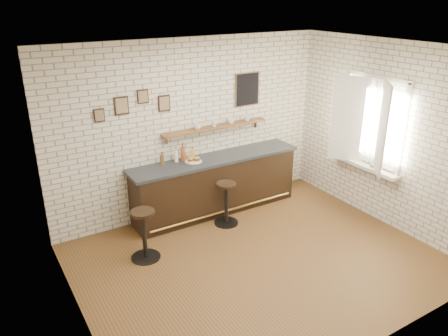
{
  "coord_description": "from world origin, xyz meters",
  "views": [
    {
      "loc": [
        -3.25,
        -4.35,
        3.65
      ],
      "look_at": [
        -0.04,
        0.9,
        1.16
      ],
      "focal_mm": 35.0,
      "sensor_mm": 36.0,
      "label": 1
    }
  ],
  "objects_px": {
    "bitters_bottle_brown": "(162,160)",
    "sandwich_plate": "(193,161)",
    "shelf_cup_b": "(214,124)",
    "bar_stool_right": "(226,202)",
    "bitters_bottle_amber": "(183,154)",
    "condiment_bottle_yellow": "(192,154)",
    "bitters_bottle_white": "(176,156)",
    "shelf_cup_c": "(231,121)",
    "bar_counter": "(216,184)",
    "ciabatta_sandwich": "(194,159)",
    "book_lower": "(374,168)",
    "bar_stool_left": "(144,233)",
    "shelf_cup_d": "(247,118)",
    "book_upper": "(374,167)",
    "shelf_cup_a": "(198,126)"
  },
  "relations": [
    {
      "from": "bar_counter",
      "to": "book_upper",
      "type": "bearing_deg",
      "value": -37.65
    },
    {
      "from": "shelf_cup_b",
      "to": "bar_stool_right",
      "type": "bearing_deg",
      "value": -141.28
    },
    {
      "from": "bitters_bottle_brown",
      "to": "sandwich_plate",
      "type": "bearing_deg",
      "value": -15.77
    },
    {
      "from": "bitters_bottle_white",
      "to": "ciabatta_sandwich",
      "type": "bearing_deg",
      "value": -29.16
    },
    {
      "from": "sandwich_plate",
      "to": "bar_stool_right",
      "type": "relative_size",
      "value": 0.38
    },
    {
      "from": "book_lower",
      "to": "bar_counter",
      "type": "bearing_deg",
      "value": 144.9
    },
    {
      "from": "ciabatta_sandwich",
      "to": "bar_stool_right",
      "type": "xyz_separation_m",
      "value": [
        0.31,
        -0.53,
        -0.66
      ]
    },
    {
      "from": "bar_counter",
      "to": "bitters_bottle_brown",
      "type": "bearing_deg",
      "value": 169.65
    },
    {
      "from": "bitters_bottle_white",
      "to": "bitters_bottle_amber",
      "type": "xyz_separation_m",
      "value": [
        0.12,
        0.0,
        0.02
      ]
    },
    {
      "from": "sandwich_plate",
      "to": "book_upper",
      "type": "bearing_deg",
      "value": -33.19
    },
    {
      "from": "shelf_cup_c",
      "to": "sandwich_plate",
      "type": "bearing_deg",
      "value": 129.69
    },
    {
      "from": "bitters_bottle_brown",
      "to": "bitters_bottle_white",
      "type": "relative_size",
      "value": 0.89
    },
    {
      "from": "shelf_cup_b",
      "to": "book_upper",
      "type": "distance_m",
      "value": 2.77
    },
    {
      "from": "bitters_bottle_brown",
      "to": "book_lower",
      "type": "relative_size",
      "value": 1.1
    },
    {
      "from": "shelf_cup_b",
      "to": "book_upper",
      "type": "bearing_deg",
      "value": -78.51
    },
    {
      "from": "bitters_bottle_brown",
      "to": "bitters_bottle_amber",
      "type": "relative_size",
      "value": 0.73
    },
    {
      "from": "ciabatta_sandwich",
      "to": "bitters_bottle_white",
      "type": "relative_size",
      "value": 0.9
    },
    {
      "from": "shelf_cup_c",
      "to": "bar_stool_right",
      "type": "bearing_deg",
      "value": 171.2
    },
    {
      "from": "condiment_bottle_yellow",
      "to": "bitters_bottle_brown",
      "type": "bearing_deg",
      "value": 180.0
    },
    {
      "from": "bar_stool_left",
      "to": "shelf_cup_b",
      "type": "xyz_separation_m",
      "value": [
        1.75,
        0.97,
        1.13
      ]
    },
    {
      "from": "sandwich_plate",
      "to": "bitters_bottle_amber",
      "type": "relative_size",
      "value": 0.93
    },
    {
      "from": "bitters_bottle_white",
      "to": "shelf_cup_a",
      "type": "xyz_separation_m",
      "value": [
        0.43,
        0.03,
        0.44
      ]
    },
    {
      "from": "shelf_cup_b",
      "to": "shelf_cup_d",
      "type": "xyz_separation_m",
      "value": [
        0.68,
        0.0,
        0.0
      ]
    },
    {
      "from": "bar_counter",
      "to": "bar_stool_left",
      "type": "bearing_deg",
      "value": -155.04
    },
    {
      "from": "bar_counter",
      "to": "shelf_cup_c",
      "type": "distance_m",
      "value": 1.15
    },
    {
      "from": "bar_stool_left",
      "to": "shelf_cup_d",
      "type": "xyz_separation_m",
      "value": [
        2.43,
        0.97,
        1.13
      ]
    },
    {
      "from": "bitters_bottle_amber",
      "to": "sandwich_plate",
      "type": "bearing_deg",
      "value": -49.43
    },
    {
      "from": "bitters_bottle_amber",
      "to": "shelf_cup_b",
      "type": "height_order",
      "value": "shelf_cup_b"
    },
    {
      "from": "bitters_bottle_white",
      "to": "shelf_cup_c",
      "type": "bearing_deg",
      "value": 1.73
    },
    {
      "from": "sandwich_plate",
      "to": "bitters_bottle_brown",
      "type": "height_order",
      "value": "bitters_bottle_brown"
    },
    {
      "from": "bar_counter",
      "to": "ciabatta_sandwich",
      "type": "distance_m",
      "value": 0.68
    },
    {
      "from": "shelf_cup_d",
      "to": "bitters_bottle_white",
      "type": "bearing_deg",
      "value": 150.91
    },
    {
      "from": "shelf_cup_d",
      "to": "condiment_bottle_yellow",
      "type": "bearing_deg",
      "value": 151.26
    },
    {
      "from": "bitters_bottle_amber",
      "to": "book_lower",
      "type": "distance_m",
      "value": 3.2
    },
    {
      "from": "bar_counter",
      "to": "condiment_bottle_yellow",
      "type": "xyz_separation_m",
      "value": [
        -0.36,
        0.17,
        0.59
      ]
    },
    {
      "from": "ciabatta_sandwich",
      "to": "book_lower",
      "type": "distance_m",
      "value": 3.0
    },
    {
      "from": "condiment_bottle_yellow",
      "to": "bar_stool_left",
      "type": "xyz_separation_m",
      "value": [
        -1.3,
        -0.94,
        -0.68
      ]
    },
    {
      "from": "shelf_cup_c",
      "to": "book_lower",
      "type": "xyz_separation_m",
      "value": [
        1.67,
        -1.83,
        -0.61
      ]
    },
    {
      "from": "bitters_bottle_white",
      "to": "shelf_cup_a",
      "type": "bearing_deg",
      "value": 4.36
    },
    {
      "from": "bitters_bottle_amber",
      "to": "bar_stool_right",
      "type": "bearing_deg",
      "value": -56.5
    },
    {
      "from": "book_lower",
      "to": "bar_stool_right",
      "type": "bearing_deg",
      "value": 155.52
    },
    {
      "from": "shelf_cup_a",
      "to": "shelf_cup_c",
      "type": "distance_m",
      "value": 0.66
    },
    {
      "from": "bar_stool_right",
      "to": "shelf_cup_b",
      "type": "relative_size",
      "value": 7.27
    },
    {
      "from": "bitters_bottle_amber",
      "to": "book_upper",
      "type": "bearing_deg",
      "value": -34.13
    },
    {
      "from": "ciabatta_sandwich",
      "to": "shelf_cup_c",
      "type": "xyz_separation_m",
      "value": [
        0.84,
        0.18,
        0.49
      ]
    },
    {
      "from": "book_lower",
      "to": "shelf_cup_c",
      "type": "bearing_deg",
      "value": 135.04
    },
    {
      "from": "bar_counter",
      "to": "shelf_cup_b",
      "type": "bearing_deg",
      "value": 64.8
    },
    {
      "from": "shelf_cup_c",
      "to": "shelf_cup_d",
      "type": "xyz_separation_m",
      "value": [
        0.35,
        0.0,
        0.0
      ]
    },
    {
      "from": "shelf_cup_d",
      "to": "bitters_bottle_amber",
      "type": "bearing_deg",
      "value": 151.03
    },
    {
      "from": "book_upper",
      "to": "sandwich_plate",
      "type": "bearing_deg",
      "value": 143.54
    }
  ]
}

